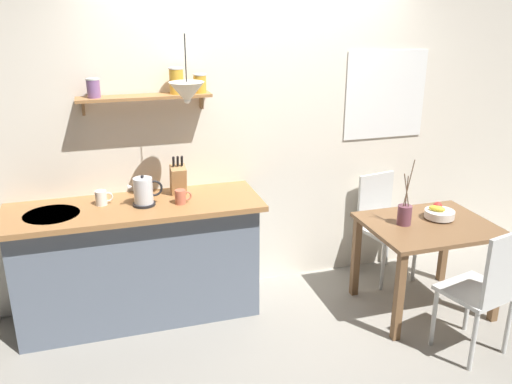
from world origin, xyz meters
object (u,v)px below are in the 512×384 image
(dining_chair_near, at_px, (487,287))
(coffee_mug_spare, at_px, (181,197))
(fruit_bowl, at_px, (439,213))
(pendant_lamp, at_px, (187,93))
(dining_chair_far, at_px, (382,221))
(dining_table, at_px, (428,237))
(knife_block, at_px, (178,179))
(twig_vase, at_px, (404,214))
(electric_kettle, at_px, (144,192))
(coffee_mug_by_sink, at_px, (102,198))

(dining_chair_near, bearing_deg, coffee_mug_spare, 149.54)
(dining_chair_near, relative_size, fruit_bowl, 4.20)
(pendant_lamp, bearing_deg, coffee_mug_spare, 133.57)
(dining_chair_far, height_order, fruit_bowl, dining_chair_far)
(dining_table, height_order, pendant_lamp, pendant_lamp)
(dining_chair_near, xyz_separation_m, dining_chair_far, (-0.06, 1.27, -0.03))
(knife_block, height_order, coffee_mug_spare, knife_block)
(dining_chair_near, xyz_separation_m, twig_vase, (-0.22, 0.70, 0.27))
(electric_kettle, bearing_deg, coffee_mug_by_sink, 161.35)
(dining_table, xyz_separation_m, pendant_lamp, (-1.75, 0.35, 1.13))
(fruit_bowl, bearing_deg, dining_table, -153.61)
(dining_table, height_order, dining_chair_far, dining_chair_far)
(knife_block, distance_m, coffee_mug_by_sink, 0.57)
(knife_block, distance_m, coffee_mug_spare, 0.22)
(fruit_bowl, xyz_separation_m, coffee_mug_spare, (-1.93, 0.36, 0.21))
(twig_vase, bearing_deg, pendant_lamp, 168.74)
(pendant_lamp, bearing_deg, knife_block, 99.68)
(fruit_bowl, relative_size, electric_kettle, 0.93)
(dining_table, bearing_deg, electric_kettle, 167.40)
(coffee_mug_by_sink, bearing_deg, pendant_lamp, -18.87)
(dining_table, distance_m, fruit_bowl, 0.21)
(dining_chair_near, xyz_separation_m, fruit_bowl, (0.10, 0.72, 0.24))
(knife_block, bearing_deg, coffee_mug_spare, -94.61)
(dining_chair_near, relative_size, dining_chair_far, 1.06)
(fruit_bowl, height_order, knife_block, knife_block)
(electric_kettle, height_order, coffee_mug_by_sink, electric_kettle)
(twig_vase, xyz_separation_m, pendant_lamp, (-1.55, 0.31, 0.93))
(coffee_mug_by_sink, bearing_deg, coffee_mug_spare, -14.46)
(fruit_bowl, relative_size, twig_vase, 0.45)
(knife_block, bearing_deg, dining_chair_far, -0.67)
(dining_table, height_order, coffee_mug_spare, coffee_mug_spare)
(fruit_bowl, distance_m, knife_block, 2.02)
(dining_chair_near, bearing_deg, dining_table, 91.91)
(coffee_mug_by_sink, bearing_deg, electric_kettle, -18.65)
(dining_chair_far, distance_m, coffee_mug_spare, 1.84)
(dining_table, height_order, knife_block, knife_block)
(fruit_bowl, height_order, pendant_lamp, pendant_lamp)
(dining_chair_far, relative_size, pendant_lamp, 2.00)
(dining_table, height_order, twig_vase, twig_vase)
(pendant_lamp, bearing_deg, twig_vase, -11.26)
(fruit_bowl, distance_m, coffee_mug_by_sink, 2.54)
(dining_table, relative_size, pendant_lamp, 2.09)
(dining_table, bearing_deg, pendant_lamp, 168.64)
(knife_block, xyz_separation_m, coffee_mug_by_sink, (-0.56, -0.07, -0.07))
(dining_chair_far, height_order, twig_vase, twig_vase)
(electric_kettle, xyz_separation_m, coffee_mug_by_sink, (-0.29, 0.10, -0.05))
(fruit_bowl, relative_size, coffee_mug_spare, 1.86)
(dining_chair_near, height_order, knife_block, knife_block)
(dining_chair_far, bearing_deg, coffee_mug_spare, -173.85)
(electric_kettle, bearing_deg, dining_chair_far, 4.18)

